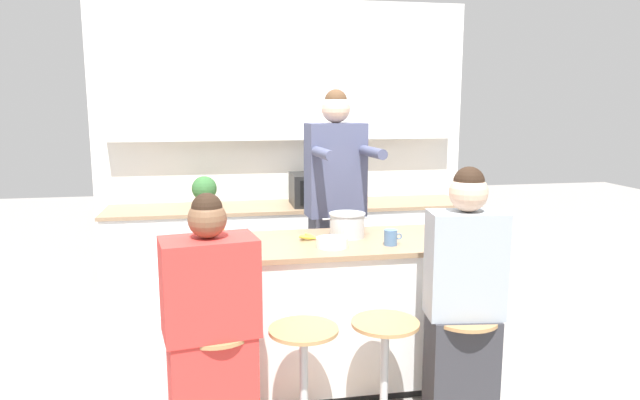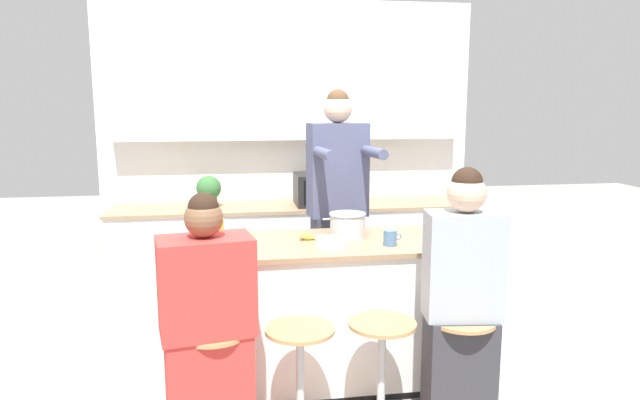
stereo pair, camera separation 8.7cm
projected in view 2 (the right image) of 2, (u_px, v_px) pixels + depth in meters
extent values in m
plane|color=gray|center=(322.00, 380.00, 3.71)|extent=(16.00, 16.00, 0.00)
cube|color=silver|center=(290.00, 149.00, 5.32)|extent=(3.43, 0.06, 2.70)
cube|color=white|center=(290.00, 98.00, 5.13)|extent=(3.15, 0.16, 0.75)
cube|color=white|center=(294.00, 254.00, 5.15)|extent=(3.15, 0.58, 0.86)
cube|color=#937556|center=(294.00, 206.00, 5.08)|extent=(3.18, 0.61, 0.03)
cube|color=black|center=(322.00, 376.00, 3.70)|extent=(1.53, 0.61, 0.06)
cube|color=white|center=(322.00, 310.00, 3.63)|extent=(1.61, 0.69, 0.84)
cube|color=#937556|center=(322.00, 244.00, 3.55)|extent=(1.65, 0.73, 0.03)
cylinder|color=#B7BABC|center=(215.00, 390.00, 2.95)|extent=(0.04, 0.04, 0.61)
cylinder|color=tan|center=(213.00, 333.00, 2.89)|extent=(0.36, 0.36, 0.02)
cylinder|color=#B7BABC|center=(300.00, 387.00, 2.98)|extent=(0.04, 0.04, 0.61)
cylinder|color=tan|center=(300.00, 330.00, 2.93)|extent=(0.36, 0.36, 0.02)
cylinder|color=#B7BABC|center=(381.00, 379.00, 3.06)|extent=(0.04, 0.04, 0.61)
cylinder|color=tan|center=(382.00, 324.00, 3.00)|extent=(0.36, 0.36, 0.02)
cylinder|color=#B7BABC|center=(460.00, 375.00, 3.11)|extent=(0.04, 0.04, 0.61)
cylinder|color=tan|center=(463.00, 320.00, 3.06)|extent=(0.36, 0.36, 0.02)
cube|color=#383842|center=(337.00, 279.00, 4.26)|extent=(0.37, 0.25, 0.97)
cube|color=#474C6B|center=(337.00, 170.00, 4.12)|extent=(0.44, 0.26, 0.67)
cylinder|color=#474C6B|center=(324.00, 154.00, 3.77)|extent=(0.10, 0.37, 0.07)
cylinder|color=#474C6B|center=(374.00, 152.00, 3.85)|extent=(0.10, 0.37, 0.07)
sphere|color=#DBB293|center=(338.00, 109.00, 4.04)|extent=(0.22, 0.22, 0.20)
sphere|color=#513823|center=(338.00, 100.00, 4.03)|extent=(0.17, 0.17, 0.16)
cube|color=red|center=(210.00, 392.00, 2.92)|extent=(0.46, 0.33, 0.64)
cube|color=red|center=(206.00, 286.00, 2.83)|extent=(0.50, 0.36, 0.49)
sphere|color=brown|center=(204.00, 218.00, 2.77)|extent=(0.22, 0.22, 0.19)
sphere|color=black|center=(203.00, 208.00, 2.76)|extent=(0.18, 0.18, 0.15)
cube|color=#333338|center=(459.00, 372.00, 3.13)|extent=(0.39, 0.31, 0.64)
cube|color=#9EA8B2|center=(463.00, 266.00, 3.03)|extent=(0.43, 0.27, 0.58)
sphere|color=#DBB293|center=(467.00, 193.00, 2.96)|extent=(0.23, 0.23, 0.20)
sphere|color=black|center=(467.00, 183.00, 2.95)|extent=(0.18, 0.18, 0.16)
cylinder|color=#B7BABC|center=(347.00, 226.00, 3.65)|extent=(0.22, 0.22, 0.15)
cylinder|color=#B7BABC|center=(347.00, 214.00, 3.64)|extent=(0.23, 0.23, 0.01)
cylinder|color=#B7BABC|center=(327.00, 219.00, 3.62)|extent=(0.05, 0.01, 0.01)
cylinder|color=#B7BABC|center=(368.00, 218.00, 3.66)|extent=(0.05, 0.01, 0.01)
cylinder|color=white|center=(331.00, 242.00, 3.41)|extent=(0.19, 0.19, 0.06)
cylinder|color=#4C7099|center=(390.00, 238.00, 3.44)|extent=(0.08, 0.08, 0.09)
torus|color=#4C7099|center=(398.00, 237.00, 3.45)|extent=(0.04, 0.01, 0.04)
ellipsoid|color=yellow|center=(307.00, 237.00, 3.57)|extent=(0.10, 0.04, 0.04)
ellipsoid|color=yellow|center=(303.00, 237.00, 3.60)|extent=(0.08, 0.09, 0.04)
ellipsoid|color=yellow|center=(310.00, 236.00, 3.60)|extent=(0.09, 0.09, 0.04)
cube|color=gold|center=(218.00, 233.00, 3.42)|extent=(0.08, 0.08, 0.17)
cylinder|color=white|center=(217.00, 218.00, 3.40)|extent=(0.03, 0.03, 0.02)
cube|color=black|center=(323.00, 189.00, 5.07)|extent=(0.49, 0.40, 0.28)
cube|color=black|center=(322.00, 193.00, 4.86)|extent=(0.31, 0.01, 0.21)
cube|color=black|center=(347.00, 192.00, 4.90)|extent=(0.09, 0.01, 0.22)
cylinder|color=#93563D|center=(209.00, 203.00, 4.96)|extent=(0.14, 0.14, 0.08)
sphere|color=#336633|center=(209.00, 188.00, 4.93)|extent=(0.21, 0.21, 0.21)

